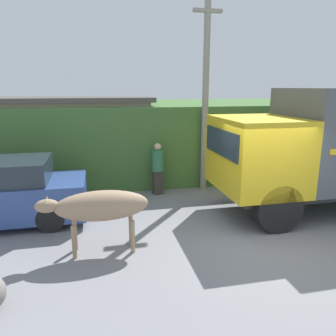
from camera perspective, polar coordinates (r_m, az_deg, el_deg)
name	(u,v)px	position (r m, az deg, el deg)	size (l,w,h in m)	color
ground_plane	(261,239)	(7.93, 15.90, -11.74)	(60.00, 60.00, 0.00)	gray
hillside_embankment	(180,134)	(14.30, 2.12, 5.88)	(32.00, 6.77, 2.74)	#426B33
building_backdrop	(76,140)	(12.07, -15.70, 4.66)	(5.32, 2.70, 3.04)	#C6B793
brown_cow	(100,207)	(6.85, -11.79, -6.59)	(2.25, 0.63, 1.33)	#9E7F60
pedestrian_on_hill	(158,167)	(10.40, -1.78, 0.20)	(0.43, 0.43, 1.66)	#38332D
utility_pole	(206,89)	(10.70, 6.57, 13.50)	(0.90, 0.20, 6.35)	gray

